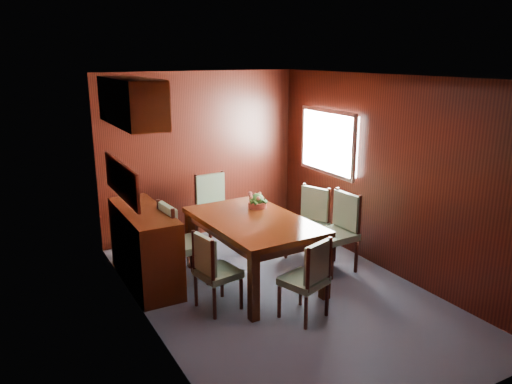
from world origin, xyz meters
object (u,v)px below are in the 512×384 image
dining_table (253,228)px  chair_head (309,275)px  chair_left_near (213,268)px  chair_right_near (339,227)px  flower_centerpiece (257,198)px  sideboard (145,247)px

dining_table → chair_head: size_ratio=1.99×
chair_left_near → chair_right_near: (1.81, 0.21, 0.07)m
dining_table → chair_left_near: 0.82m
chair_left_near → chair_right_near: 1.82m
chair_left_near → flower_centerpiece: 1.28m
sideboard → dining_table: size_ratio=0.81×
chair_head → sideboard: bearing=107.4°
sideboard → flower_centerpiece: 1.47m
sideboard → flower_centerpiece: flower_centerpiece is taller
chair_left_near → chair_right_near: bearing=86.9°
sideboard → chair_left_near: sideboard is taller
chair_right_near → chair_head: (-1.04, -0.86, -0.07)m
chair_right_near → flower_centerpiece: bearing=54.4°
sideboard → dining_table: (1.12, -0.60, 0.23)m
flower_centerpiece → chair_right_near: bearing=-32.4°
dining_table → chair_left_near: bearing=-153.0°
sideboard → dining_table: sideboard is taller
dining_table → chair_left_near: (-0.69, -0.39, -0.20)m
dining_table → chair_right_near: 1.13m
sideboard → chair_head: bearing=-53.8°
sideboard → chair_right_near: chair_right_near is taller
dining_table → chair_head: (0.08, -1.04, -0.20)m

